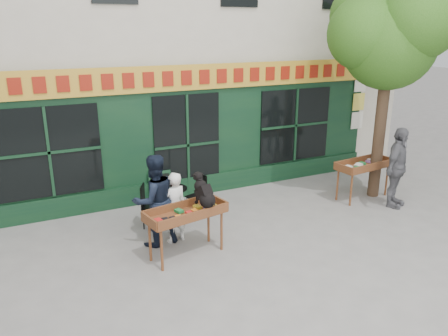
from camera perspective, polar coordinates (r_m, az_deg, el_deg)
The scene contains 13 objects.
ground at distance 9.33m, azimuth 0.62°, elevation -8.32°, with size 80.00×80.00×0.00m, color slate.
street_tree at distance 11.27m, azimuth 20.91°, elevation 16.67°, with size 3.05×2.90×5.60m.
book_cart_center at distance 8.11m, azimuth -4.98°, elevation -6.15°, with size 1.59×0.89×0.99m.
dog at distance 8.01m, azimuth -2.60°, elevation -2.80°, with size 0.34×0.60×0.60m, color black, non-canonical shape.
woman at distance 8.71m, azimuth -6.50°, elevation -5.15°, with size 0.53×0.35×1.45m, color white.
book_cart_right at distance 11.41m, azimuth 17.82°, elevation 0.16°, with size 1.56×0.78×0.99m.
man_right at distance 11.08m, azimuth 21.65°, elevation 0.03°, with size 1.13×0.47×1.94m, color #59595E.
bistro_table at distance 9.72m, azimuth -6.58°, elevation -3.83°, with size 0.60×0.60×0.76m.
bistro_chair_left at distance 9.49m, azimuth -10.05°, elevation -4.45°, with size 0.49×0.48×0.95m.
bistro_chair_right at distance 9.99m, azimuth -3.30°, elevation -3.04°, with size 0.46×0.46×0.95m.
potted_plant at distance 9.59m, azimuth -6.65°, elevation -1.77°, with size 0.16×0.11×0.30m, color gray.
man_left at distance 8.59m, azimuth -9.07°, elevation -4.20°, with size 0.90×0.70×1.84m, color black.
chalkboard at distance 10.79m, azimuth -8.25°, elevation -2.51°, with size 0.57×0.22×0.79m.
Camera 1 is at (-3.74, -7.50, 4.10)m, focal length 35.00 mm.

